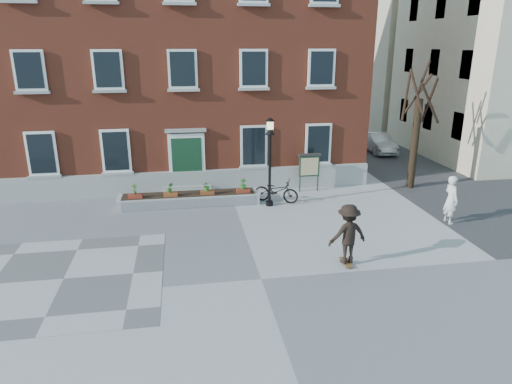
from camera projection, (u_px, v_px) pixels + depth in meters
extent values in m
plane|color=#9C9B9E|center=(261.00, 279.00, 14.00)|extent=(100.00, 100.00, 0.00)
cube|color=#59585B|center=(64.00, 279.00, 14.01)|extent=(6.00, 6.00, 0.01)
imported|color=black|center=(276.00, 191.00, 20.64)|extent=(2.14, 1.53, 1.07)
imported|color=silver|center=(378.00, 143.00, 30.13)|extent=(1.47, 3.86, 1.26)
imported|color=silver|center=(451.00, 200.00, 18.12)|extent=(0.51, 0.74, 1.96)
cube|color=#993F29|center=(181.00, 60.00, 24.95)|extent=(18.00, 10.00, 12.00)
cube|color=#A1A09C|center=(188.00, 182.00, 21.85)|extent=(18.00, 0.24, 1.10)
cube|color=#A0A09B|center=(189.00, 192.00, 21.86)|extent=(2.60, 0.80, 0.20)
cube|color=#A2A19C|center=(188.00, 187.00, 21.94)|extent=(2.20, 0.50, 0.20)
cube|color=white|center=(187.00, 160.00, 21.54)|extent=(1.70, 0.12, 2.50)
cube|color=#13361F|center=(187.00, 162.00, 21.52)|extent=(1.40, 0.06, 2.30)
cube|color=#999994|center=(186.00, 131.00, 21.07)|extent=(1.90, 0.25, 0.15)
cube|color=white|center=(42.00, 154.00, 20.36)|extent=(1.30, 0.10, 2.00)
cube|color=black|center=(42.00, 154.00, 20.31)|extent=(1.08, 0.04, 1.78)
cube|color=#9B9C96|center=(45.00, 177.00, 20.63)|extent=(1.44, 0.20, 0.12)
cube|color=white|center=(29.00, 70.00, 19.24)|extent=(1.30, 0.10, 1.70)
cube|color=black|center=(29.00, 70.00, 19.19)|extent=(1.08, 0.04, 1.48)
cube|color=gray|center=(32.00, 92.00, 19.47)|extent=(1.44, 0.20, 0.12)
cube|color=#A0A19B|center=(19.00, 2.00, 18.35)|extent=(1.44, 0.20, 0.12)
cube|color=white|center=(116.00, 151.00, 20.86)|extent=(1.30, 0.10, 2.00)
cube|color=black|center=(116.00, 151.00, 20.81)|extent=(1.08, 0.04, 1.78)
cube|color=#A4A49F|center=(118.00, 174.00, 21.13)|extent=(1.44, 0.20, 0.12)
cube|color=white|center=(108.00, 70.00, 19.73)|extent=(1.30, 0.10, 1.70)
cube|color=black|center=(108.00, 70.00, 19.69)|extent=(1.08, 0.04, 1.48)
cube|color=gray|center=(110.00, 91.00, 19.96)|extent=(1.44, 0.20, 0.12)
cube|color=gray|center=(101.00, 3.00, 18.84)|extent=(1.44, 0.20, 0.12)
cube|color=white|center=(183.00, 69.00, 20.23)|extent=(1.30, 0.10, 1.70)
cube|color=black|center=(183.00, 69.00, 20.18)|extent=(1.08, 0.04, 1.48)
cube|color=#A7A7A1|center=(184.00, 90.00, 20.46)|extent=(1.44, 0.20, 0.12)
cube|color=#A6A6A1|center=(179.00, 4.00, 19.34)|extent=(1.44, 0.20, 0.12)
cube|color=silver|center=(254.00, 146.00, 21.85)|extent=(1.30, 0.10, 2.00)
cube|color=black|center=(254.00, 146.00, 21.80)|extent=(1.08, 0.04, 1.78)
cube|color=#A2A39E|center=(254.00, 168.00, 22.12)|extent=(1.44, 0.20, 0.12)
cube|color=white|center=(254.00, 68.00, 20.72)|extent=(1.30, 0.10, 1.70)
cube|color=black|center=(254.00, 68.00, 20.68)|extent=(1.08, 0.04, 1.48)
cube|color=#A0A19C|center=(254.00, 89.00, 20.95)|extent=(1.44, 0.20, 0.12)
cube|color=#A8A8A2|center=(254.00, 5.00, 19.83)|extent=(1.44, 0.20, 0.12)
cube|color=white|center=(318.00, 144.00, 22.34)|extent=(1.30, 0.10, 2.00)
cube|color=black|center=(318.00, 144.00, 22.29)|extent=(1.08, 0.04, 1.78)
cube|color=#A8A8A3|center=(318.00, 165.00, 22.61)|extent=(1.44, 0.20, 0.12)
cube|color=white|center=(321.00, 68.00, 21.22)|extent=(1.30, 0.10, 1.70)
cube|color=black|center=(322.00, 68.00, 21.17)|extent=(1.08, 0.04, 1.48)
cube|color=#A5A6A1|center=(321.00, 88.00, 21.45)|extent=(1.44, 0.20, 0.12)
cube|color=#A9A9A4|center=(325.00, 6.00, 20.33)|extent=(1.44, 0.20, 0.12)
cube|color=#B4B4B0|center=(189.00, 199.00, 20.36)|extent=(6.20, 1.10, 0.50)
cube|color=#B6B6B6|center=(190.00, 204.00, 19.84)|extent=(5.80, 0.02, 0.40)
cube|color=black|center=(189.00, 194.00, 20.29)|extent=(5.80, 0.90, 0.06)
cube|color=maroon|center=(135.00, 196.00, 19.66)|extent=(0.60, 0.25, 0.20)
imported|color=#315F1C|center=(135.00, 189.00, 19.56)|extent=(0.24, 0.24, 0.45)
cube|color=brown|center=(171.00, 195.00, 19.90)|extent=(0.60, 0.25, 0.20)
imported|color=#2E651E|center=(170.00, 188.00, 19.80)|extent=(0.25, 0.25, 0.45)
cube|color=brown|center=(207.00, 193.00, 20.14)|extent=(0.60, 0.25, 0.20)
imported|color=#2E6A1F|center=(207.00, 186.00, 20.04)|extent=(0.40, 0.40, 0.45)
cube|color=maroon|center=(243.00, 191.00, 20.39)|extent=(0.60, 0.25, 0.20)
imported|color=#26651E|center=(243.00, 184.00, 20.29)|extent=(0.25, 0.25, 0.45)
cylinder|color=black|center=(415.00, 144.00, 22.21)|extent=(0.36, 0.36, 4.40)
cylinder|color=black|center=(429.00, 101.00, 21.64)|extent=(0.12, 1.12, 2.23)
cylinder|color=#322016|center=(418.00, 94.00, 21.99)|extent=(1.18, 0.49, 1.97)
cylinder|color=black|center=(407.00, 95.00, 21.74)|extent=(0.88, 1.14, 2.35)
cylinder|color=black|center=(417.00, 92.00, 21.17)|extent=(0.60, 0.77, 1.90)
cylinder|color=black|center=(430.00, 104.00, 21.02)|extent=(1.39, 0.55, 1.95)
cylinder|color=#301E15|center=(424.00, 77.00, 21.37)|extent=(0.43, 0.48, 1.58)
cube|color=#3C3C3F|center=(382.00, 144.00, 32.73)|extent=(8.00, 36.00, 0.01)
cube|color=beige|center=(415.00, 48.00, 39.14)|extent=(10.00, 11.00, 13.00)
cube|color=black|center=(458.00, 126.00, 25.37)|extent=(0.08, 1.00, 1.50)
cube|color=black|center=(428.00, 117.00, 28.37)|extent=(0.08, 1.00, 1.50)
cube|color=black|center=(404.00, 110.00, 31.37)|extent=(0.08, 1.00, 1.50)
cube|color=black|center=(467.00, 65.00, 24.34)|extent=(0.08, 1.00, 1.50)
cube|color=black|center=(435.00, 62.00, 27.34)|extent=(0.08, 1.00, 1.50)
cube|color=black|center=(409.00, 60.00, 30.34)|extent=(0.08, 1.00, 1.50)
cube|color=black|center=(476.00, 0.00, 23.34)|extent=(0.08, 1.00, 1.50)
cube|color=black|center=(442.00, 5.00, 26.34)|extent=(0.08, 1.00, 1.50)
cube|color=black|center=(415.00, 9.00, 29.34)|extent=(0.08, 1.00, 1.50)
cylinder|color=black|center=(269.00, 203.00, 20.33)|extent=(0.32, 0.32, 0.20)
cylinder|color=black|center=(270.00, 171.00, 19.86)|extent=(0.12, 0.12, 3.20)
cone|color=black|center=(270.00, 131.00, 19.31)|extent=(0.40, 0.40, 0.30)
cube|color=beige|center=(270.00, 125.00, 19.24)|extent=(0.24, 0.24, 0.34)
cone|color=black|center=(270.00, 119.00, 19.16)|extent=(0.40, 0.40, 0.16)
cylinder|color=#1B3629|center=(300.00, 174.00, 21.99)|extent=(0.08, 0.08, 1.80)
cylinder|color=#1A3424|center=(318.00, 173.00, 22.13)|extent=(0.08, 0.08, 1.80)
cube|color=#183123|center=(309.00, 166.00, 21.95)|extent=(1.00, 0.10, 1.00)
cube|color=beige|center=(310.00, 167.00, 21.90)|extent=(0.85, 0.02, 0.85)
cube|color=#322D2B|center=(310.00, 155.00, 21.78)|extent=(1.10, 0.16, 0.10)
cube|color=brown|center=(346.00, 262.00, 14.94)|extent=(0.22, 0.78, 0.03)
cylinder|color=black|center=(346.00, 267.00, 14.67)|extent=(0.03, 0.05, 0.05)
cylinder|color=black|center=(352.00, 267.00, 14.70)|extent=(0.03, 0.05, 0.05)
cylinder|color=black|center=(340.00, 260.00, 15.20)|extent=(0.03, 0.05, 0.05)
cylinder|color=black|center=(346.00, 259.00, 15.23)|extent=(0.03, 0.05, 0.05)
imported|color=black|center=(348.00, 234.00, 14.62)|extent=(1.38, 0.92, 1.99)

